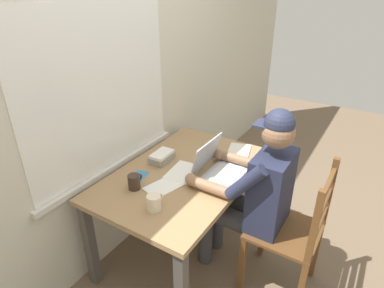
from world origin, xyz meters
TOP-DOWN VIEW (x-y plane):
  - ground_plane at (0.00, 0.00)m, footprint 8.00×8.00m
  - back_wall at (-0.00, 0.49)m, footprint 6.00×0.08m
  - desk at (0.00, 0.00)m, footprint 1.27×0.82m
  - seated_person at (0.07, -0.48)m, footprint 0.50×0.60m
  - wooden_chair at (0.07, -0.76)m, footprint 0.42×0.42m
  - laptop at (0.10, -0.20)m, footprint 0.33×0.29m
  - computer_mouse at (0.35, -0.28)m, footprint 0.06×0.10m
  - coffee_mug_white at (-0.43, -0.08)m, footprint 0.12×0.08m
  - coffee_mug_dark at (-0.33, 0.16)m, footprint 0.11×0.08m
  - book_stack_main at (0.04, 0.22)m, footprint 0.20×0.13m
  - paper_pile_near_laptop at (-0.01, 0.00)m, footprint 0.27×0.21m
  - paper_pile_back_corner at (0.48, -0.19)m, footprint 0.25×0.21m
  - paper_pile_side at (-0.22, 0.01)m, footprint 0.26×0.21m
  - landscape_photo_print at (-0.20, 0.23)m, footprint 0.15×0.12m

SIDE VIEW (x-z plane):
  - ground_plane at x=0.00m, z-range 0.00..0.00m
  - wooden_chair at x=0.07m, z-range -0.01..0.95m
  - desk at x=0.00m, z-range 0.26..0.96m
  - seated_person at x=0.07m, z-range 0.06..1.32m
  - landscape_photo_print at x=-0.20m, z-range 0.70..0.70m
  - paper_pile_side at x=-0.22m, z-range 0.70..0.71m
  - paper_pile_back_corner at x=0.48m, z-range 0.70..0.71m
  - paper_pile_near_laptop at x=-0.01m, z-range 0.70..0.71m
  - computer_mouse at x=0.35m, z-range 0.70..0.74m
  - book_stack_main at x=0.04m, z-range 0.70..0.78m
  - coffee_mug_white at x=-0.43m, z-range 0.70..0.80m
  - coffee_mug_dark at x=-0.33m, z-range 0.70..0.80m
  - laptop at x=0.10m, z-range 0.64..0.87m
  - back_wall at x=0.00m, z-range 0.00..2.60m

